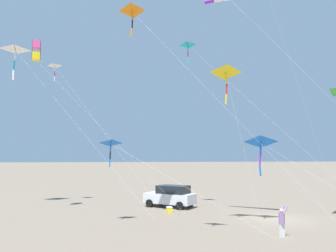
{
  "coord_description": "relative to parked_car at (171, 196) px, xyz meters",
  "views": [
    {
      "loc": [
        21.09,
        -11.66,
        4.22
      ],
      "look_at": [
        -1.22,
        -7.37,
        6.45
      ],
      "focal_mm": 34.57,
      "sensor_mm": 36.0,
      "label": 1
    }
  ],
  "objects": [
    {
      "name": "parked_car",
      "position": [
        0.0,
        0.0,
        0.0
      ],
      "size": [
        4.2,
        4.47,
        1.85
      ],
      "color": "silver",
      "rests_on": "ground_plane"
    },
    {
      "name": "cooler_box",
      "position": [
        2.59,
        -0.62,
        -0.74
      ],
      "size": [
        0.62,
        0.42,
        0.42
      ],
      "color": "yellow",
      "rests_on": "ground_plane"
    },
    {
      "name": "kite_delta_long_streamer_right",
      "position": [
        5.9,
        -5.21,
        4.21
      ],
      "size": [
        6.19,
        9.07,
        5.47
      ],
      "color": "blue",
      "rests_on": "ground_plane"
    },
    {
      "name": "kite_delta_checkered_midright",
      "position": [
        8.11,
        2.04,
        8.76
      ],
      "size": [
        1.31,
        2.72,
        10.15
      ],
      "color": "yellow",
      "rests_on": "ground_plane"
    },
    {
      "name": "kite_delta_white_trailing",
      "position": [
        -2.85,
        -13.76,
        13.0
      ],
      "size": [
        8.65,
        12.66,
        14.31
      ],
      "color": "white",
      "rests_on": "ground_plane"
    },
    {
      "name": "ground_plane",
      "position": [
        6.57,
        6.11,
        -0.95
      ],
      "size": [
        600.0,
        600.0,
        0.0
      ],
      "primitive_type": "plane",
      "color": "#756654"
    },
    {
      "name": "person_child_green_jacket",
      "position": [
        11.38,
        3.82,
        -0.06
      ],
      "size": [
        0.42,
        0.52,
        1.63
      ],
      "color": "silver",
      "rests_on": "ground_plane"
    },
    {
      "name": "kite_delta_small_distant",
      "position": [
        7.37,
        4.74,
        4.31
      ],
      "size": [
        6.96,
        6.54,
        5.73
      ],
      "color": "blue",
      "rests_on": "ground_plane"
    },
    {
      "name": "kite_delta_yellow_midlevel",
      "position": [
        5.55,
        -3.86,
        13.59
      ],
      "size": [
        7.69,
        11.79,
        14.96
      ],
      "color": "orange",
      "rests_on": "ground_plane"
    },
    {
      "name": "kite_box_red_high_left",
      "position": [
        0.79,
        -11.19,
        11.86
      ],
      "size": [
        3.51,
        11.97,
        13.63
      ],
      "color": "#EF4C93",
      "rests_on": "ground_plane"
    },
    {
      "name": "kite_delta_rainbow_low_near",
      "position": [
        -3.75,
        -10.4,
        11.88
      ],
      "size": [
        4.83,
        10.07,
        13.11
      ],
      "color": "white",
      "rests_on": "ground_plane"
    },
    {
      "name": "kite_delta_long_streamer_left",
      "position": [
        0.73,
        1.48,
        13.14
      ],
      "size": [
        9.0,
        11.73,
        14.42
      ],
      "color": "#1EB7C6",
      "rests_on": "ground_plane"
    }
  ]
}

